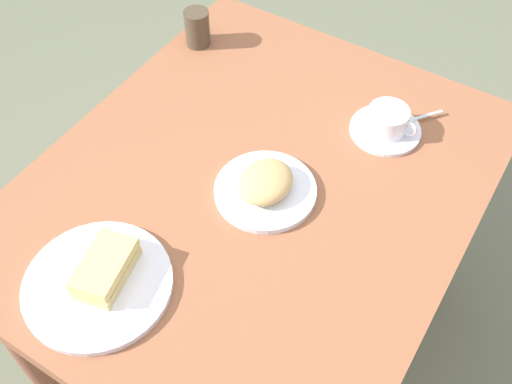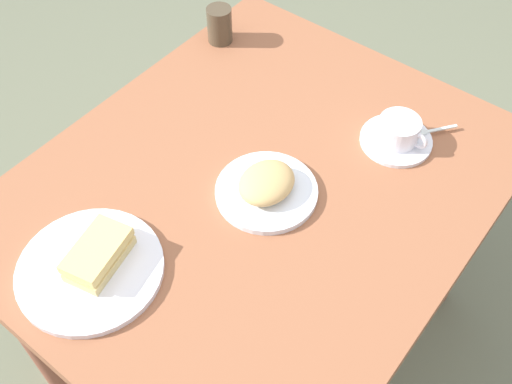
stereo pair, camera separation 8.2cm
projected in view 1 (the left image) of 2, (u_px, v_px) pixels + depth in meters
ground_plane at (255, 332)px, 1.83m from camera, size 6.00×6.00×0.00m
dining_table at (254, 217)px, 1.38m from camera, size 1.06×0.87×0.70m
sandwich_plate at (98, 284)px, 1.12m from camera, size 0.28×0.28×0.01m
sandwich_front at (105, 268)px, 1.11m from camera, size 0.15×0.10×0.05m
coffee_saucer at (385, 130)px, 1.37m from camera, size 0.16×0.16×0.01m
coffee_cup at (388, 119)px, 1.35m from camera, size 0.09×0.12×0.05m
spoon at (417, 118)px, 1.38m from camera, size 0.09×0.07×0.01m
side_plate at (265, 191)px, 1.26m from camera, size 0.21×0.21×0.01m
side_food_pile at (266, 182)px, 1.24m from camera, size 0.13×0.11×0.04m
drinking_glass at (197, 28)px, 1.54m from camera, size 0.06×0.06×0.09m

